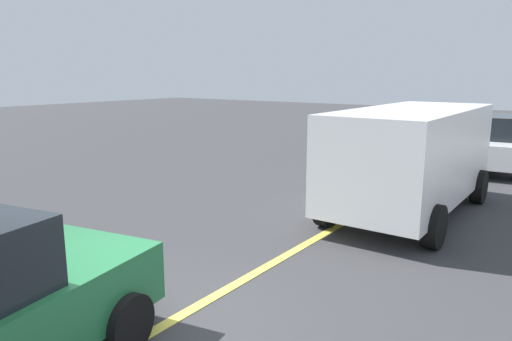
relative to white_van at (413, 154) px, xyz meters
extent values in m
plane|color=#38383A|center=(-6.43, 0.81, -1.27)|extent=(80.00, 80.00, 0.00)
cube|color=#E0D14C|center=(-3.43, 0.81, -1.26)|extent=(28.00, 0.16, 0.01)
cube|color=white|center=(-0.02, 0.00, 0.02)|extent=(5.21, 2.01, 1.82)
cube|color=black|center=(2.06, -0.01, 0.42)|extent=(0.16, 1.84, 0.80)
cylinder|color=black|center=(1.75, 1.00, -0.89)|extent=(0.76, 0.26, 0.76)
cylinder|color=black|center=(1.74, -1.00, -0.89)|extent=(0.76, 0.26, 0.76)
cylinder|color=black|center=(-1.79, 1.00, -0.89)|extent=(0.76, 0.26, 0.76)
cylinder|color=black|center=(-1.80, -1.00, -0.89)|extent=(0.76, 0.26, 0.76)
cylinder|color=black|center=(-7.12, 2.48, -0.95)|extent=(0.67, 0.34, 0.64)
cylinder|color=black|center=(-6.78, 0.74, -0.95)|extent=(0.67, 0.34, 0.64)
cube|color=white|center=(6.37, -0.37, -0.61)|extent=(4.74, 2.16, 0.67)
cube|color=black|center=(6.14, -0.39, 0.06)|extent=(2.34, 1.73, 0.67)
cylinder|color=black|center=(7.85, 0.64, -0.95)|extent=(0.66, 0.28, 0.64)
cylinder|color=black|center=(4.74, 0.35, -0.95)|extent=(0.66, 0.28, 0.64)
camera|label=1|loc=(-9.63, -2.99, 1.60)|focal=32.98mm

